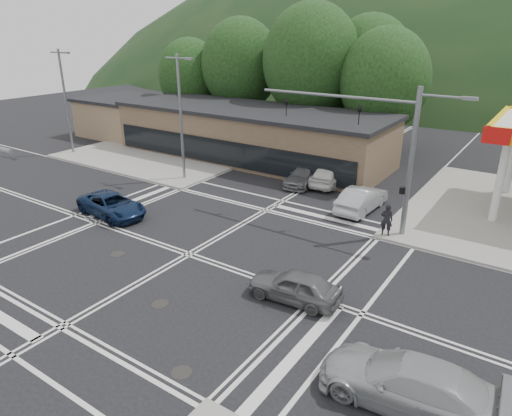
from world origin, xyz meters
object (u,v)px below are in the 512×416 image
Objects in this scene: car_silver_east at (408,383)px; car_grey_center at (295,286)px; car_queue_b at (330,174)px; car_northbound at (304,176)px; pedestrian at (387,220)px; car_blue_west at (112,205)px; car_queue_a at (362,199)px.

car_grey_center is at bearing -122.42° from car_silver_east.
car_northbound is at bearing 26.90° from car_queue_b.
pedestrian reaches higher than car_queue_b.
car_northbound is 2.49× the size of pedestrian.
car_northbound is (-12.57, 16.67, -0.14)m from car_silver_east.
car_grey_center is at bearing -91.23° from car_blue_west.
car_silver_east reaches higher than car_queue_a.
car_silver_east is at bearing -97.73° from car_blue_west.
car_grey_center is 0.85× the size of car_queue_a.
car_grey_center is 15.28m from car_northbound.
car_queue_b is (-10.97, 17.67, 0.01)m from car_silver_east.
pedestrian is at bearing -40.33° from car_northbound.
pedestrian reaches higher than car_silver_east.
car_northbound is at bearing -23.59° from car_blue_west.
car_blue_west reaches higher than car_northbound.
car_northbound is (-6.95, 13.61, -0.03)m from car_grey_center.
car_blue_west is at bearing 9.40° from pedestrian.
car_northbound is (6.81, 11.72, -0.03)m from car_blue_west.
car_grey_center is 0.85× the size of car_queue_b.
car_silver_east is 1.23× the size of car_northbound.
pedestrian is (14.81, 6.22, 0.36)m from car_blue_west.
car_queue_b is at bearing 26.10° from car_northbound.
pedestrian is (8.00, -5.50, 0.39)m from car_northbound.
car_queue_a is 5.99m from car_northbound.
car_grey_center is 2.23× the size of pedestrian.
car_northbound is at bearing -146.86° from car_silver_east.
car_blue_west is 13.56m from car_northbound.
car_northbound is (-1.60, -1.00, -0.15)m from car_queue_b.
car_grey_center is 0.73× the size of car_silver_east.
car_grey_center is at bearing 69.24° from pedestrian.
car_queue_a is 5.20m from car_queue_b.
car_blue_west is 0.90× the size of car_silver_east.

